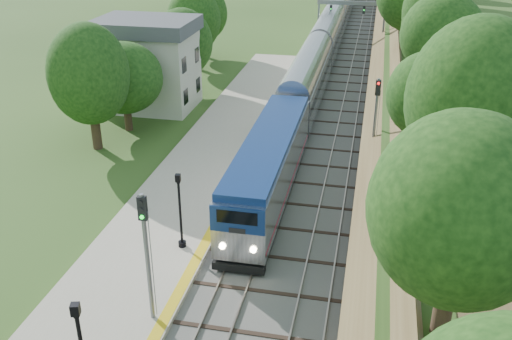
% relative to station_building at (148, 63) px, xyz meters
% --- Properties ---
extents(trackbed, '(9.50, 170.00, 0.28)m').
position_rel_station_building_xyz_m(trackbed, '(16.00, 30.00, -4.02)').
color(trackbed, '#4C4944').
rests_on(trackbed, ground).
extents(platform, '(6.40, 68.00, 0.38)m').
position_rel_station_building_xyz_m(platform, '(8.80, -14.00, -3.90)').
color(platform, '#A89F88').
rests_on(platform, ground).
extents(yellow_stripe, '(0.55, 68.00, 0.01)m').
position_rel_station_building_xyz_m(yellow_stripe, '(11.65, -14.00, -3.70)').
color(yellow_stripe, gold).
rests_on(yellow_stripe, platform).
extents(embankment, '(10.64, 170.00, 11.70)m').
position_rel_station_building_xyz_m(embankment, '(24.35, 30.00, -2.14)').
color(embankment, brown).
rests_on(embankment, ground).
extents(station_building, '(8.60, 6.60, 8.00)m').
position_rel_station_building_xyz_m(station_building, '(0.00, 0.00, 0.00)').
color(station_building, beige).
rests_on(station_building, ground).
extents(signal_gantry, '(8.40, 0.38, 6.20)m').
position_rel_station_building_xyz_m(signal_gantry, '(16.47, 24.99, 0.73)').
color(signal_gantry, slate).
rests_on(signal_gantry, ground).
extents(trees_behind_platform, '(7.82, 53.32, 7.21)m').
position_rel_station_building_xyz_m(trees_behind_platform, '(2.83, -9.33, 0.44)').
color(trees_behind_platform, '#332316').
rests_on(trees_behind_platform, ground).
extents(train, '(2.79, 131.33, 4.11)m').
position_rel_station_building_xyz_m(train, '(14.00, 40.74, -1.97)').
color(train, black).
rests_on(train, trackbed).
extents(lamppost_far, '(0.43, 0.43, 4.30)m').
position_rel_station_building_xyz_m(lamppost_far, '(10.53, -22.36, -1.79)').
color(lamppost_far, black).
rests_on(lamppost_far, platform).
extents(signal_platform, '(0.36, 0.29, 6.22)m').
position_rel_station_building_xyz_m(signal_platform, '(11.10, -28.13, 0.11)').
color(signal_platform, slate).
rests_on(signal_platform, platform).
extents(signal_farside, '(0.35, 0.28, 6.47)m').
position_rel_station_building_xyz_m(signal_farside, '(20.20, -9.44, -0.02)').
color(signal_farside, slate).
rests_on(signal_farside, ground).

